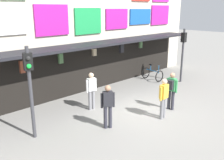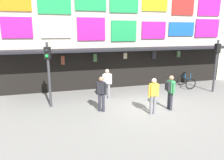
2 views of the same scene
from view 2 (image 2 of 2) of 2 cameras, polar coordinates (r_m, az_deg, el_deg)
ground_plane at (r=10.85m, az=9.82°, el=-7.05°), size 80.00×80.00×0.00m
shopfront at (r=14.44m, az=2.42°, el=14.16°), size 18.00×2.60×8.00m
traffic_light_near at (r=10.56m, az=-16.92°, el=4.01°), size 0.34×0.36×3.20m
traffic_light_far at (r=14.23m, az=26.43°, el=5.45°), size 0.29×0.33×3.20m
bicycle_parked at (r=15.01m, az=19.46°, el=-0.37°), size 0.81×1.21×1.05m
pedestrian_in_yellow at (r=10.36m, az=15.50°, el=-2.63°), size 0.37×0.53×1.68m
pedestrian_in_red at (r=9.78m, az=-2.91°, el=-3.29°), size 0.46×0.38×1.68m
pedestrian_in_purple at (r=11.65m, az=-1.33°, el=-0.57°), size 0.53×0.26×1.68m
pedestrian_in_green at (r=9.64m, az=11.17°, el=-3.79°), size 0.53×0.23×1.68m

